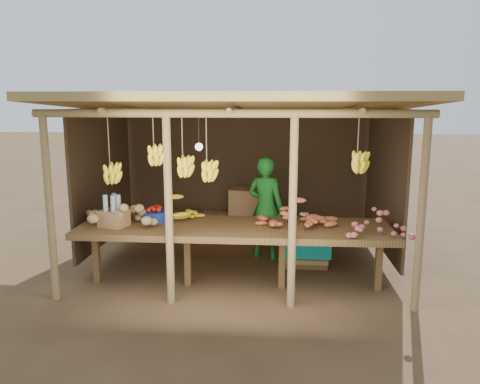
{
  "coord_description": "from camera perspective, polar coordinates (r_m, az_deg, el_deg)",
  "views": [
    {
      "loc": [
        0.49,
        -6.6,
        2.31
      ],
      "look_at": [
        0.0,
        0.0,
        1.05
      ],
      "focal_mm": 35.0,
      "sensor_mm": 36.0,
      "label": 1
    }
  ],
  "objects": [
    {
      "name": "counter",
      "position": [
        5.88,
        -0.69,
        -4.71
      ],
      "size": [
        3.9,
        1.05,
        0.8
      ],
      "color": "brown",
      "rests_on": "ground"
    },
    {
      "name": "carton_stack",
      "position": [
        7.95,
        -0.54,
        -3.21
      ],
      "size": [
        1.23,
        0.54,
        0.88
      ],
      "color": "#9E7147",
      "rests_on": "ground"
    },
    {
      "name": "banana_pile",
      "position": [
        6.21,
        -8.1,
        -1.73
      ],
      "size": [
        0.64,
        0.39,
        0.35
      ],
      "primitive_type": null,
      "rotation": [
        0.0,
        0.0,
        0.02
      ],
      "color": "yellow",
      "rests_on": "counter"
    },
    {
      "name": "sweet_potato_heap",
      "position": [
        5.86,
        6.91,
        -2.44
      ],
      "size": [
        1.0,
        0.75,
        0.35
      ],
      "primitive_type": null,
      "rotation": [
        0.0,
        0.0,
        0.26
      ],
      "color": "#BE5930",
      "rests_on": "counter"
    },
    {
      "name": "burlap_sacks",
      "position": [
        8.2,
        -6.62,
        -3.75
      ],
      "size": [
        0.85,
        0.44,
        0.6
      ],
      "color": "#44311F",
      "rests_on": "ground"
    },
    {
      "name": "bottle_box",
      "position": [
        6.01,
        -15.15,
        -2.61
      ],
      "size": [
        0.39,
        0.35,
        0.41
      ],
      "color": "#9E7147",
      "rests_on": "counter"
    },
    {
      "name": "stall_structure",
      "position": [
        6.52,
        -0.07,
        7.23
      ],
      "size": [
        4.7,
        3.5,
        2.43
      ],
      "color": "#947A4C",
      "rests_on": "ground"
    },
    {
      "name": "ground",
      "position": [
        7.01,
        0.0,
        -8.47
      ],
      "size": [
        60.0,
        60.0,
        0.0
      ],
      "primitive_type": "plane",
      "color": "brown",
      "rests_on": "ground"
    },
    {
      "name": "tarp_crate",
      "position": [
        6.88,
        8.07,
        -6.12
      ],
      "size": [
        0.68,
        0.6,
        0.79
      ],
      "color": "brown",
      "rests_on": "ground"
    },
    {
      "name": "potato_heap",
      "position": [
        6.1,
        -14.79,
        -2.13
      ],
      "size": [
        1.24,
        0.96,
        0.37
      ],
      "primitive_type": null,
      "rotation": [
        0.0,
        0.0,
        0.3
      ],
      "color": "tan",
      "rests_on": "counter"
    },
    {
      "name": "vendor",
      "position": [
        6.97,
        3.13,
        -1.97
      ],
      "size": [
        0.66,
        0.56,
        1.54
      ],
      "primitive_type": "imported",
      "rotation": [
        0.0,
        0.0,
        2.73
      ],
      "color": "#197423",
      "rests_on": "ground"
    },
    {
      "name": "tomato_basin",
      "position": [
        6.2,
        -10.4,
        -2.74
      ],
      "size": [
        0.36,
        0.36,
        0.19
      ],
      "rotation": [
        0.0,
        0.0,
        -0.11
      ],
      "color": "navy",
      "rests_on": "counter"
    },
    {
      "name": "onion_heap",
      "position": [
        5.65,
        16.48,
        -3.32
      ],
      "size": [
        0.75,
        0.5,
        0.35
      ],
      "primitive_type": null,
      "rotation": [
        0.0,
        0.0,
        0.1
      ],
      "color": "#B65A58",
      "rests_on": "counter"
    }
  ]
}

